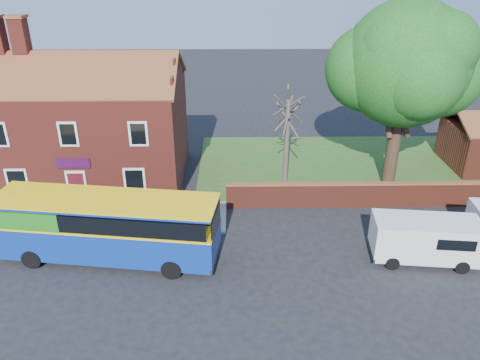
{
  "coord_description": "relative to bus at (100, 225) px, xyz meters",
  "views": [
    {
      "loc": [
        2.44,
        -17.86,
        13.85
      ],
      "look_at": [
        2.8,
        5.0,
        2.81
      ],
      "focal_mm": 35.0,
      "sensor_mm": 36.0,
      "label": 1
    }
  ],
  "objects": [
    {
      "name": "van_near",
      "position": [
        16.03,
        -0.49,
        -0.63
      ],
      "size": [
        5.32,
        2.61,
        2.25
      ],
      "rotation": [
        0.0,
        0.0,
        -0.11
      ],
      "color": "silver",
      "rests_on": "ground"
    },
    {
      "name": "shop_building",
      "position": [
        -2.89,
        9.54,
        1.53
      ],
      "size": [
        12.3,
        8.13,
        10.5
      ],
      "color": "maroon",
      "rests_on": "ground"
    },
    {
      "name": "kerb",
      "position": [
        -2.86,
        2.04,
        -1.82
      ],
      "size": [
        18.0,
        0.15,
        0.14
      ],
      "primitive_type": "cube",
      "color": "slate",
      "rests_on": "ground"
    },
    {
      "name": "boundary_wall",
      "position": [
        17.14,
        5.04,
        -1.07
      ],
      "size": [
        22.0,
        0.38,
        1.6
      ],
      "color": "maroon",
      "rests_on": "ground"
    },
    {
      "name": "pavement",
      "position": [
        -2.86,
        3.79,
        -1.83
      ],
      "size": [
        18.0,
        3.5,
        0.12
      ],
      "primitive_type": "cube",
      "color": "gray",
      "rests_on": "ground"
    },
    {
      "name": "bus",
      "position": [
        0.0,
        0.0,
        0.0
      ],
      "size": [
        11.2,
        4.23,
        3.33
      ],
      "rotation": [
        0.0,
        0.0,
        -0.14
      ],
      "color": "#0D3196",
      "rests_on": "ground"
    },
    {
      "name": "ground",
      "position": [
        4.14,
        -1.96,
        -1.89
      ],
      "size": [
        120.0,
        120.0,
        0.0
      ],
      "primitive_type": "plane",
      "color": "black",
      "rests_on": "ground"
    },
    {
      "name": "bare_tree",
      "position": [
        10.04,
        8.4,
        1.33
      ],
      "size": [
        2.35,
        2.8,
        6.27
      ],
      "color": "#4C4238",
      "rests_on": "ground"
    },
    {
      "name": "grass_strip",
      "position": [
        17.14,
        11.04,
        -1.87
      ],
      "size": [
        26.0,
        12.0,
        0.04
      ],
      "primitive_type": "cube",
      "color": "#426B28",
      "rests_on": "ground"
    },
    {
      "name": "large_tree",
      "position": [
        17.04,
        8.44,
        5.82
      ],
      "size": [
        9.65,
        7.64,
        11.77
      ],
      "color": "black",
      "rests_on": "ground"
    }
  ]
}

